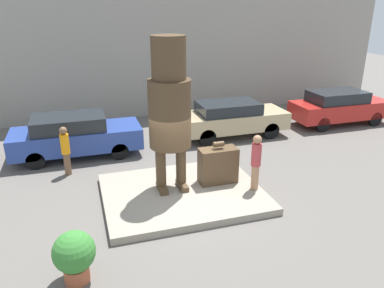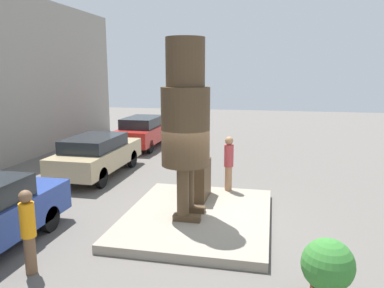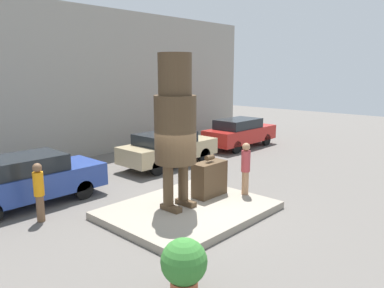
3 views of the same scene
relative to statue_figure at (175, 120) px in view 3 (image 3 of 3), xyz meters
The scene contains 11 objects.
ground_plane 2.89m from the statue_figure, 43.97° to the right, with size 60.00×60.00×0.00m, color #605B56.
pedestal 2.78m from the statue_figure, 43.97° to the right, with size 4.71×3.77×0.22m.
building_backdrop 8.91m from the statue_figure, 88.21° to the left, with size 28.00×0.60×7.30m.
statue_figure is the anchor object (origin of this frame).
giant_suitcase 2.56m from the statue_figure, ahead, with size 1.19×0.56×1.36m.
tourist 3.05m from the statue_figure, 19.19° to the right, with size 0.29×0.29×1.73m.
parked_car_blue 5.25m from the statue_figure, 123.66° to the left, with size 4.76×1.83×1.62m.
parked_car_tan 6.15m from the statue_figure, 48.64° to the left, with size 4.68×1.81×1.55m.
parked_car_red 10.64m from the statue_figure, 25.30° to the left, with size 4.69×1.76×1.62m.
planter_pot 4.78m from the statue_figure, 132.65° to the right, with size 0.89×0.89×1.18m.
worker_hivis 4.34m from the statue_figure, 141.22° to the left, with size 0.29×0.29×1.71m.
Camera 3 is at (-7.76, -7.34, 4.24)m, focal length 35.00 mm.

